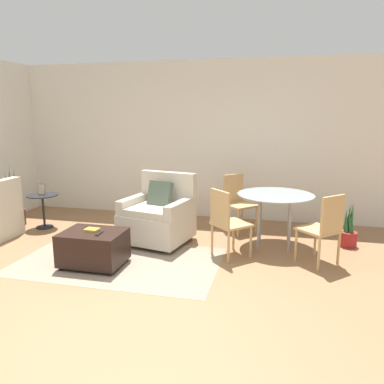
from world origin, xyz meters
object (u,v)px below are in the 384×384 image
picture_frame (42,189)px  dining_chair_far_left (237,199)px  potted_plant (14,210)px  dining_table (275,200)px  side_table (43,204)px  book_stack (92,230)px  potted_plant_small (348,233)px  armchair (158,217)px  ottoman (94,247)px  tv_remote_primary (99,234)px  dining_chair_near_left (226,219)px  dining_chair_near_right (325,225)px

picture_frame → dining_chair_far_left: bearing=10.8°
picture_frame → potted_plant: bearing=177.9°
dining_table → picture_frame: bearing=179.8°
side_table → book_stack: bearing=-38.6°
potted_plant_small → side_table: bearing=-177.6°
armchair → picture_frame: (-2.06, 0.24, 0.26)m
ottoman → tv_remote_primary: 0.24m
tv_remote_primary → potted_plant_small: bearing=26.6°
dining_table → potted_plant_small: bearing=11.7°
dining_chair_near_left → book_stack: bearing=-158.5°
dining_chair_near_right → potted_plant_small: (0.42, 0.81, -0.33)m
dining_table → dining_chair_far_left: size_ratio=1.18×
dining_table → potted_plant_small: (1.02, 0.21, -0.47)m
dining_chair_near_right → potted_plant_small: bearing=62.4°
book_stack → dining_chair_near_right: (2.77, 0.62, 0.07)m
book_stack → dining_chair_near_left: bearing=21.5°
tv_remote_primary → book_stack: bearing=146.6°
picture_frame → dining_chair_near_right: (4.30, -0.61, -0.13)m
dining_chair_near_left → potted_plant_small: bearing=26.5°
ottoman → dining_chair_far_left: size_ratio=0.82×
book_stack → tv_remote_primary: (0.14, -0.09, -0.01)m
side_table → dining_chair_far_left: 3.16m
ottoman → dining_table: bearing=30.2°
book_stack → tv_remote_primary: size_ratio=1.00×
potted_plant → picture_frame: potted_plant is taller
armchair → dining_chair_near_right: armchair is taller
book_stack → potted_plant: bearing=149.4°
potted_plant_small → armchair: bearing=-170.6°
book_stack → potted_plant_small: bearing=24.1°
dining_chair_far_left → potted_plant_small: dining_chair_far_left is taller
dining_chair_far_left → potted_plant_small: (1.62, -0.39, -0.33)m
dining_table → dining_chair_near_left: dining_chair_near_left is taller
ottoman → dining_chair_near_right: 2.83m
dining_table → book_stack: bearing=-150.7°
dining_chair_near_right → dining_table: bearing=135.0°
armchair → dining_chair_near_left: armchair is taller
picture_frame → dining_chair_far_left: 3.16m
ottoman → dining_chair_far_left: 2.42m
picture_frame → armchair: bearing=-6.6°
book_stack → picture_frame: 1.97m
tv_remote_primary → potted_plant: size_ratio=0.17×
tv_remote_primary → dining_table: dining_table is taller
book_stack → dining_table: dining_table is taller
potted_plant → potted_plant_small: size_ratio=1.61×
potted_plant → dining_chair_near_right: 4.93m
potted_plant → dining_chair_far_left: (3.68, 0.57, 0.26)m
tv_remote_primary → dining_table: 2.42m
book_stack → dining_chair_far_left: size_ratio=0.19×
picture_frame → dining_chair_near_left: dining_chair_near_left is taller
book_stack → potted_plant_small: (3.19, 1.43, -0.26)m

